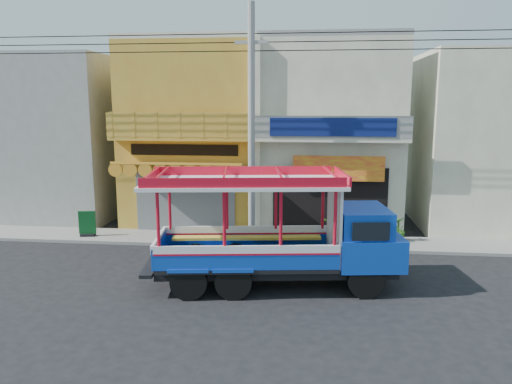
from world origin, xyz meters
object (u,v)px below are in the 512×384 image
potted_plant_b (366,231)px  potted_plant_c (398,229)px  utility_pole (255,115)px  songthaew_truck (293,232)px  potted_plant_a (333,224)px  green_sign (87,226)px

potted_plant_b → potted_plant_c: (1.29, 0.31, 0.02)m
utility_pole → songthaew_truck: size_ratio=3.61×
potted_plant_c → songthaew_truck: bearing=-2.1°
utility_pole → potted_plant_b: 6.19m
utility_pole → potted_plant_c: utility_pole is taller
potted_plant_a → potted_plant_c: potted_plant_a is taller
utility_pole → green_sign: utility_pole is taller
potted_plant_b → utility_pole: bearing=74.2°
potted_plant_c → potted_plant_b: bearing=-40.3°
green_sign → potted_plant_a: size_ratio=0.97×
green_sign → potted_plant_a: (9.93, 0.97, 0.10)m
potted_plant_c → green_sign: bearing=-50.9°
songthaew_truck → green_sign: songthaew_truck is taller
utility_pole → potted_plant_a: 5.49m
utility_pole → potted_plant_c: (5.52, 1.03, -4.44)m
green_sign → potted_plant_a: bearing=5.6°
utility_pole → potted_plant_c: 7.16m
songthaew_truck → potted_plant_c: bearing=51.8°
green_sign → potted_plant_b: (11.14, 0.33, 0.02)m
utility_pole → potted_plant_a: size_ratio=26.36×
potted_plant_a → potted_plant_c: (2.50, -0.33, -0.06)m
utility_pole → green_sign: bearing=176.8°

